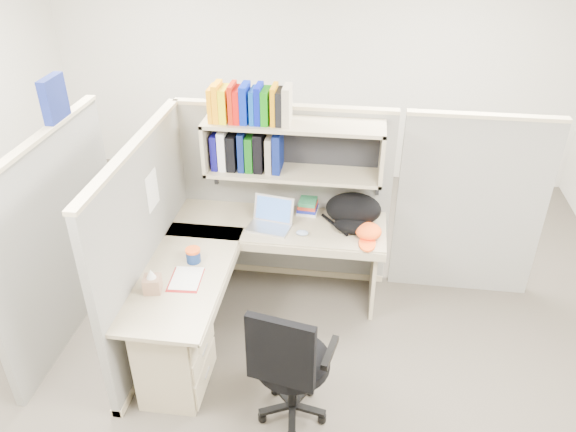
# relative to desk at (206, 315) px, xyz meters

# --- Properties ---
(ground) EXTENTS (6.00, 6.00, 0.00)m
(ground) POSITION_rel_desk_xyz_m (0.41, 0.29, -0.44)
(ground) COLOR #333028
(ground) RESTS_ON ground
(room_shell) EXTENTS (6.00, 6.00, 6.00)m
(room_shell) POSITION_rel_desk_xyz_m (0.41, 0.29, 1.18)
(room_shell) COLOR #B8B4A6
(room_shell) RESTS_ON ground
(cubicle) EXTENTS (3.79, 1.84, 1.95)m
(cubicle) POSITION_rel_desk_xyz_m (0.04, 0.74, 0.47)
(cubicle) COLOR slate
(cubicle) RESTS_ON ground
(desk) EXTENTS (1.74, 1.75, 0.73)m
(desk) POSITION_rel_desk_xyz_m (0.00, 0.00, 0.00)
(desk) COLOR tan
(desk) RESTS_ON ground
(laptop) EXTENTS (0.39, 0.39, 0.24)m
(laptop) POSITION_rel_desk_xyz_m (0.34, 0.77, 0.41)
(laptop) COLOR silver
(laptop) RESTS_ON desk
(backpack) EXTENTS (0.54, 0.48, 0.26)m
(backpack) POSITION_rel_desk_xyz_m (1.00, 0.89, 0.42)
(backpack) COLOR black
(backpack) RESTS_ON desk
(orange_cap) EXTENTS (0.22, 0.25, 0.11)m
(orange_cap) POSITION_rel_desk_xyz_m (1.13, 0.75, 0.35)
(orange_cap) COLOR #FF5316
(orange_cap) RESTS_ON desk
(snack_canister) EXTENTS (0.11, 0.11, 0.11)m
(snack_canister) POSITION_rel_desk_xyz_m (-0.13, 0.25, 0.35)
(snack_canister) COLOR navy
(snack_canister) RESTS_ON desk
(tissue_box) EXTENTS (0.13, 0.13, 0.18)m
(tissue_box) POSITION_rel_desk_xyz_m (-0.31, -0.13, 0.38)
(tissue_box) COLOR #9C7358
(tissue_box) RESTS_ON desk
(mouse) EXTENTS (0.11, 0.08, 0.04)m
(mouse) POSITION_rel_desk_xyz_m (0.62, 0.71, 0.31)
(mouse) COLOR #8A9EC3
(mouse) RESTS_ON desk
(paper_cup) EXTENTS (0.08, 0.08, 0.11)m
(paper_cup) POSITION_rel_desk_xyz_m (0.42, 0.98, 0.35)
(paper_cup) COLOR white
(paper_cup) RESTS_ON desk
(book_stack) EXTENTS (0.18, 0.24, 0.11)m
(book_stack) POSITION_rel_desk_xyz_m (0.62, 1.10, 0.35)
(book_stack) COLOR gray
(book_stack) RESTS_ON desk
(loose_paper) EXTENTS (0.22, 0.28, 0.00)m
(loose_paper) POSITION_rel_desk_xyz_m (-0.13, 0.04, 0.29)
(loose_paper) COLOR silver
(loose_paper) RESTS_ON desk
(task_chair) EXTENTS (0.57, 0.53, 1.02)m
(task_chair) POSITION_rel_desk_xyz_m (0.68, -0.46, -0.08)
(task_chair) COLOR black
(task_chair) RESTS_ON ground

